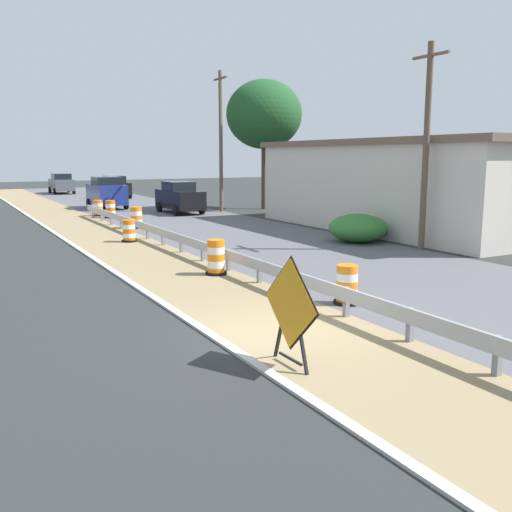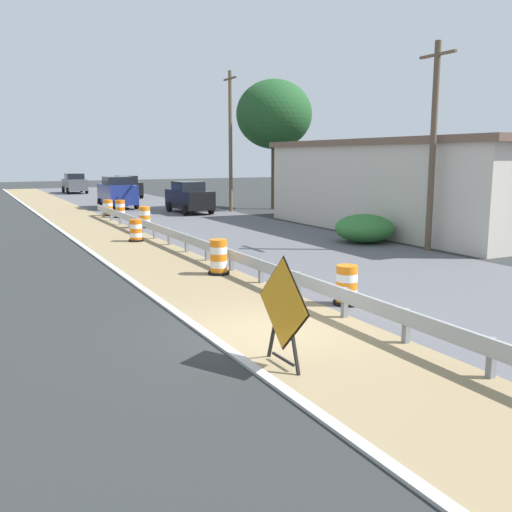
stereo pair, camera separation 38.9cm
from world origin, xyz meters
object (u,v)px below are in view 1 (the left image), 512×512
(warning_sign_diamond, at_px, (290,307))
(traffic_barrel_far, at_px, (136,218))
(car_lead_near_lane, at_px, (61,184))
(traffic_barrel_nearest, at_px, (347,286))
(traffic_barrel_mid, at_px, (129,232))
(utility_pole_near, at_px, (426,144))
(car_lead_far_lane, at_px, (107,193))
(traffic_barrel_farthest, at_px, (111,210))
(traffic_barrel_close, at_px, (216,259))
(traffic_barrel_farther, at_px, (98,209))
(car_mid_far_lane, at_px, (180,197))
(car_trailing_near_lane, at_px, (115,187))
(utility_pole_mid, at_px, (221,140))

(warning_sign_diamond, distance_m, traffic_barrel_far, 20.86)
(car_lead_near_lane, bearing_deg, traffic_barrel_nearest, 178.18)
(traffic_barrel_mid, relative_size, traffic_barrel_far, 0.87)
(warning_sign_diamond, xyz_separation_m, utility_pole_near, (11.38, 8.33, 3.04))
(traffic_barrel_mid, relative_size, car_lead_far_lane, 0.23)
(traffic_barrel_mid, bearing_deg, traffic_barrel_farthest, 79.57)
(traffic_barrel_close, bearing_deg, traffic_barrel_farthest, 85.32)
(warning_sign_diamond, xyz_separation_m, traffic_barrel_farther, (3.33, 27.61, -0.62))
(car_lead_far_lane, height_order, utility_pole_near, utility_pole_near)
(warning_sign_diamond, distance_m, car_mid_far_lane, 28.19)
(traffic_barrel_farthest, height_order, car_lead_far_lane, car_lead_far_lane)
(car_lead_far_lane, distance_m, utility_pole_near, 25.17)
(traffic_barrel_nearest, xyz_separation_m, traffic_barrel_farthest, (0.16, 23.13, 0.03))
(traffic_barrel_farthest, xyz_separation_m, car_trailing_near_lane, (4.79, 16.52, 0.50))
(utility_pole_near, height_order, utility_pole_mid, utility_pole_mid)
(traffic_barrel_farther, xyz_separation_m, car_lead_near_lane, (2.11, 23.61, 0.55))
(traffic_barrel_close, distance_m, car_lead_near_lane, 43.51)
(traffic_barrel_farthest, height_order, car_trailing_near_lane, car_trailing_near_lane)
(traffic_barrel_mid, bearing_deg, traffic_barrel_close, -87.40)
(utility_pole_mid, bearing_deg, warning_sign_diamond, -113.01)
(traffic_barrel_far, xyz_separation_m, car_mid_far_lane, (4.87, 6.36, 0.52))
(car_trailing_near_lane, height_order, utility_pole_mid, utility_pole_mid)
(car_mid_far_lane, bearing_deg, traffic_barrel_farther, -98.91)
(utility_pole_mid, bearing_deg, car_trailing_near_lane, 99.76)
(car_mid_far_lane, distance_m, utility_pole_near, 19.06)
(traffic_barrel_farther, xyz_separation_m, utility_pole_mid, (7.93, -1.10, 4.27))
(traffic_barrel_farther, relative_size, utility_pole_near, 0.12)
(traffic_barrel_mid, bearing_deg, utility_pole_near, -38.67)
(car_lead_near_lane, distance_m, car_mid_far_lane, 24.50)
(traffic_barrel_far, relative_size, car_trailing_near_lane, 0.25)
(traffic_barrel_nearest, distance_m, utility_pole_near, 10.19)
(car_trailing_near_lane, relative_size, utility_pole_near, 0.54)
(traffic_barrel_farthest, distance_m, car_lead_far_lane, 6.63)
(traffic_barrel_close, xyz_separation_m, traffic_barrel_far, (1.37, 12.70, -0.00))
(car_trailing_near_lane, relative_size, car_mid_far_lane, 0.96)
(warning_sign_diamond, height_order, traffic_barrel_nearest, warning_sign_diamond)
(car_mid_far_lane, height_order, utility_pole_mid, utility_pole_mid)
(warning_sign_diamond, xyz_separation_m, car_trailing_near_lane, (8.49, 42.61, -0.08))
(utility_pole_near, bearing_deg, traffic_barrel_far, 122.59)
(car_lead_near_lane, xyz_separation_m, car_trailing_near_lane, (3.05, -8.61, -0.01))
(car_lead_far_lane, bearing_deg, utility_pole_near, -165.49)
(traffic_barrel_far, relative_size, traffic_barrel_farther, 1.12)
(traffic_barrel_farther, bearing_deg, traffic_barrel_mid, -97.31)
(warning_sign_diamond, distance_m, traffic_barrel_farther, 27.81)
(traffic_barrel_farthest, bearing_deg, car_mid_far_lane, 9.76)
(warning_sign_diamond, xyz_separation_m, car_lead_far_lane, (5.13, 32.52, 0.06))
(utility_pole_near, bearing_deg, utility_pole_mid, 90.39)
(traffic_barrel_farthest, bearing_deg, car_lead_far_lane, 77.40)
(traffic_barrel_farther, bearing_deg, warning_sign_diamond, -96.87)
(traffic_barrel_close, distance_m, car_mid_far_lane, 20.07)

